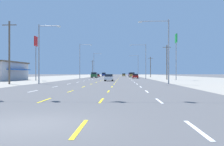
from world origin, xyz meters
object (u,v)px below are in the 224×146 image
at_px(streetlight_left_row_1, 81,59).
at_px(streetlight_right_row_0, 165,46).
at_px(suv_far_left_mid, 94,75).
at_px(streetlight_left_row_2, 94,63).
at_px(suv_far_right_farther, 130,74).
at_px(sedan_center_turn_nearest, 109,77).
at_px(pole_sign_left_row_1, 36,48).
at_px(streetlight_right_row_2, 137,64).
at_px(suv_far_right_midfar, 132,75).
at_px(sedan_far_left_far, 97,75).
at_px(streetlight_left_row_0, 41,50).
at_px(pole_sign_right_row_1, 176,46).
at_px(streetlight_right_row_1, 144,58).
at_px(sedan_far_right_near, 135,76).
at_px(hatchback_inner_right_farthest, 124,75).
at_px(suv_far_left_distant_a, 104,74).

bearing_deg(streetlight_left_row_1, streetlight_right_row_0, -62.26).
relative_size(suv_far_left_mid, streetlight_left_row_2, 0.45).
bearing_deg(suv_far_right_farther, suv_far_left_mid, -110.92).
relative_size(sedan_center_turn_nearest, suv_far_right_farther, 0.92).
relative_size(pole_sign_left_row_1, streetlight_right_row_2, 1.00).
bearing_deg(suv_far_right_farther, suv_far_right_midfar, -90.51).
relative_size(suv_far_right_farther, streetlight_right_row_2, 0.49).
bearing_deg(sedan_far_left_far, streetlight_left_row_1, -95.95).
height_order(sedan_center_turn_nearest, suv_far_right_farther, suv_far_right_farther).
distance_m(sedan_far_left_far, streetlight_left_row_2, 13.71).
relative_size(suv_far_left_mid, streetlight_left_row_0, 0.52).
relative_size(sedan_center_turn_nearest, streetlight_left_row_1, 0.42).
bearing_deg(streetlight_right_row_2, streetlight_right_row_0, -90.07).
distance_m(suv_far_right_midfar, pole_sign_left_row_1, 49.69).
bearing_deg(suv_far_right_midfar, streetlight_right_row_0, -87.31).
xyz_separation_m(pole_sign_right_row_1, streetlight_left_row_2, (-25.85, 52.20, -2.05)).
bearing_deg(streetlight_left_row_2, streetlight_right_row_1, -62.21).
bearing_deg(streetlight_right_row_1, suv_far_right_midfar, 97.03).
height_order(sedan_far_right_near, hatchback_inner_right_farthest, hatchback_inner_right_farthest).
xyz_separation_m(suv_far_right_farther, streetlight_right_row_2, (2.65, -13.33, 4.72)).
xyz_separation_m(sedan_far_left_far, streetlight_right_row_1, (16.87, -24.68, 5.42)).
relative_size(streetlight_right_row_0, streetlight_left_row_2, 0.91).
height_order(suv_far_right_farther, streetlight_right_row_0, streetlight_right_row_0).
xyz_separation_m(suv_far_right_farther, hatchback_inner_right_farthest, (-3.39, 3.35, -0.24)).
relative_size(suv_far_right_farther, pole_sign_right_row_1, 0.44).
distance_m(streetlight_left_row_0, streetlight_right_row_1, 41.80).
bearing_deg(suv_far_left_mid, suv_far_right_farther, 69.08).
height_order(sedan_center_turn_nearest, sedan_far_right_near, same).
xyz_separation_m(suv_far_right_midfar, streetlight_right_row_1, (2.80, -22.71, 5.15)).
distance_m(sedan_far_right_near, hatchback_inner_right_farthest, 50.57).
height_order(suv_far_left_mid, streetlight_right_row_2, streetlight_right_row_2).
relative_size(pole_sign_left_row_1, streetlight_left_row_1, 0.93).
bearing_deg(streetlight_left_row_0, suv_far_left_distant_a, 88.10).
bearing_deg(streetlight_right_row_0, streetlight_left_row_0, 180.00).
bearing_deg(sedan_far_right_near, streetlight_left_row_2, 116.64).
xyz_separation_m(sedan_far_right_near, suv_far_right_midfar, (-0.25, 19.50, 0.27)).
xyz_separation_m(pole_sign_left_row_1, streetlight_left_row_0, (6.68, -16.29, -2.02)).
xyz_separation_m(sedan_center_turn_nearest, hatchback_inner_right_farthest, (3.61, 75.88, 0.03)).
relative_size(suv_far_right_farther, streetlight_right_row_1, 0.46).
xyz_separation_m(pole_sign_right_row_1, streetlight_left_row_1, (-25.81, 15.22, -2.13)).
bearing_deg(suv_far_right_midfar, streetlight_right_row_1, -82.97).
distance_m(pole_sign_right_row_1, streetlight_left_row_0, 33.89).
xyz_separation_m(suv_far_right_midfar, sedan_far_left_far, (-14.07, 1.97, -0.27)).
bearing_deg(pole_sign_left_row_1, sedan_center_turn_nearest, -5.26).
height_order(suv_far_right_farther, streetlight_left_row_1, streetlight_left_row_1).
height_order(suv_far_right_midfar, pole_sign_left_row_1, pole_sign_left_row_1).
bearing_deg(hatchback_inner_right_farthest, sedan_center_turn_nearest, -92.72).
distance_m(hatchback_inner_right_farthest, streetlight_left_row_2, 22.16).
height_order(sedan_far_right_near, streetlight_left_row_2, streetlight_left_row_2).
bearing_deg(pole_sign_left_row_1, suv_far_left_mid, 74.56).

